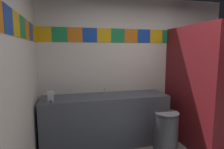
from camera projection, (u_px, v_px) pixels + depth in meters
wall_back at (136, 67)px, 3.58m from camera, size 3.62×0.09×2.63m
vanity_counter at (106, 120)px, 3.22m from camera, size 2.16×0.58×0.87m
faucet_center at (105, 92)px, 3.24m from camera, size 0.04×0.10×0.14m
soap_dispenser at (51, 97)px, 2.78m from camera, size 0.09×0.09×0.16m
stall_divider at (206, 90)px, 2.90m from camera, size 0.92×1.31×2.05m
toilet at (200, 119)px, 3.60m from camera, size 0.39×0.49×0.74m
trash_bin at (166, 136)px, 2.74m from camera, size 0.36×0.36×0.75m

